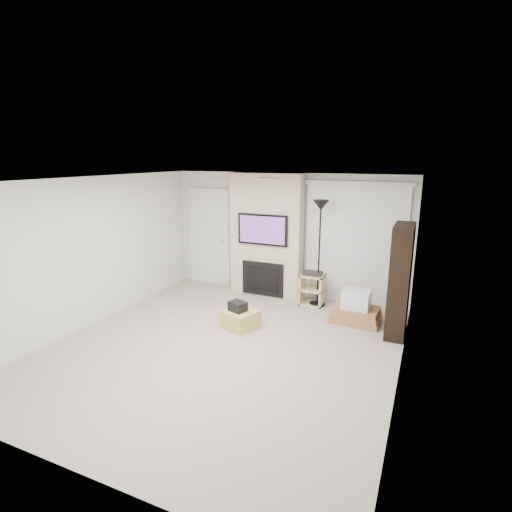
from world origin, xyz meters
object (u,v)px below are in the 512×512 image
at_px(ottoman, 241,319).
at_px(bookshelf, 400,281).
at_px(av_stand, 312,287).
at_px(floor_lamp, 320,223).
at_px(box_stack, 356,310).

distance_m(ottoman, bookshelf, 2.66).
bearing_deg(av_stand, floor_lamp, 1.84).
height_order(av_stand, box_stack, av_stand).
bearing_deg(floor_lamp, box_stack, -31.20).
bearing_deg(bookshelf, ottoman, -161.40).
bearing_deg(bookshelf, box_stack, 161.48).
xyz_separation_m(box_stack, bookshelf, (0.69, -0.23, 0.69)).
xyz_separation_m(av_stand, box_stack, (0.94, -0.50, -0.13)).
relative_size(floor_lamp, bookshelf, 1.13).
bearing_deg(box_stack, av_stand, 152.01).
bearing_deg(box_stack, bookshelf, -18.52).
xyz_separation_m(ottoman, av_stand, (0.79, 1.54, 0.20)).
distance_m(ottoman, av_stand, 1.75).
bearing_deg(floor_lamp, ottoman, -120.28).
distance_m(floor_lamp, bookshelf, 1.83).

